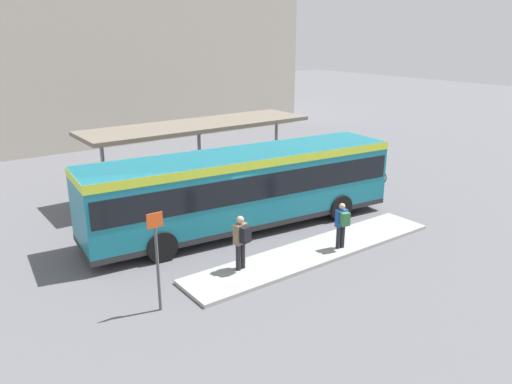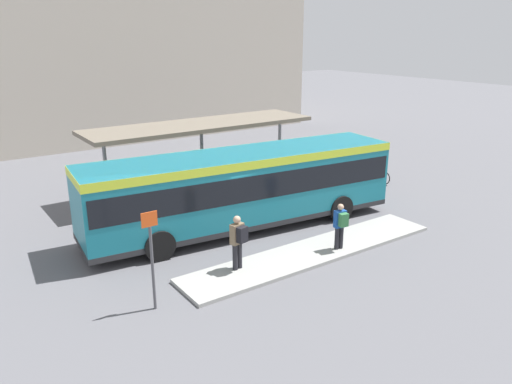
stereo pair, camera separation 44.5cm
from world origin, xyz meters
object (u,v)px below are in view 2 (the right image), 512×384
at_px(bicycle_white, 377,176).
at_px(platform_sign, 152,256).
at_px(pedestrian_waiting, 238,239).
at_px(bicycle_red, 347,169).
at_px(city_bus, 243,184).
at_px(bicycle_black, 364,171).
at_px(pedestrian_companion, 340,224).
at_px(potted_planter_near_shelter, 255,186).

distance_m(bicycle_white, platform_sign, 14.91).
height_order(pedestrian_waiting, bicycle_red, pedestrian_waiting).
distance_m(city_bus, platform_sign, 6.32).
relative_size(bicycle_black, bicycle_red, 0.96).
height_order(pedestrian_waiting, pedestrian_companion, pedestrian_waiting).
bearing_deg(bicycle_red, city_bus, -78.97).
bearing_deg(potted_planter_near_shelter, bicycle_black, -3.50).
distance_m(pedestrian_waiting, pedestrian_companion, 3.71).
height_order(potted_planter_near_shelter, platform_sign, platform_sign).
bearing_deg(city_bus, potted_planter_near_shelter, 53.36).
xyz_separation_m(pedestrian_waiting, potted_planter_near_shelter, (4.50, 5.56, -0.47)).
bearing_deg(pedestrian_waiting, bicycle_red, -72.60).
bearing_deg(potted_planter_near_shelter, bicycle_white, -10.98).
xyz_separation_m(pedestrian_companion, bicycle_red, (7.02, 6.73, -0.67)).
height_order(bicycle_white, bicycle_black, bicycle_black).
bearing_deg(platform_sign, city_bus, 34.14).
xyz_separation_m(pedestrian_waiting, platform_sign, (-3.03, -0.49, 0.43)).
distance_m(bicycle_black, bicycle_red, 0.95).
bearing_deg(bicycle_white, pedestrian_companion, 119.85).
distance_m(pedestrian_companion, potted_planter_near_shelter, 6.33).
distance_m(pedestrian_waiting, potted_planter_near_shelter, 7.17).
height_order(pedestrian_companion, platform_sign, platform_sign).
height_order(pedestrian_companion, bicycle_black, pedestrian_companion).
height_order(city_bus, bicycle_black, city_bus).
distance_m(pedestrian_waiting, bicycle_black, 12.20).
distance_m(pedestrian_waiting, bicycle_red, 12.27).
relative_size(pedestrian_waiting, bicycle_red, 1.01).
xyz_separation_m(bicycle_red, potted_planter_near_shelter, (-6.16, -0.47, 0.28)).
distance_m(pedestrian_companion, platform_sign, 6.69).
distance_m(city_bus, bicycle_white, 9.03).
xyz_separation_m(bicycle_black, bicycle_red, (-0.37, 0.87, 0.02)).
bearing_deg(potted_planter_near_shelter, pedestrian_waiting, -129.02).
xyz_separation_m(bicycle_black, potted_planter_near_shelter, (-6.52, 0.40, 0.29)).
height_order(city_bus, platform_sign, city_bus).
relative_size(pedestrian_companion, platform_sign, 0.58).
xyz_separation_m(pedestrian_waiting, bicycle_red, (10.66, 6.03, -0.75)).
relative_size(potted_planter_near_shelter, platform_sign, 0.44).
bearing_deg(city_bus, bicycle_white, 13.87).
relative_size(pedestrian_companion, bicycle_black, 0.97).
bearing_deg(pedestrian_waiting, city_bus, -47.95).
bearing_deg(pedestrian_companion, bicycle_white, -46.69).
bearing_deg(pedestrian_companion, pedestrian_waiting, 88.43).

